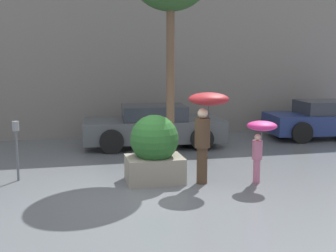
{
  "coord_description": "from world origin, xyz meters",
  "views": [
    {
      "loc": [
        -1.03,
        -7.62,
        2.52
      ],
      "look_at": [
        1.05,
        1.6,
        1.05
      ],
      "focal_mm": 45.0,
      "sensor_mm": 36.0,
      "label": 1
    }
  ],
  "objects_px": {
    "planter_box": "(154,149)",
    "parked_car_far": "(324,120)",
    "parked_car_near": "(154,127)",
    "person_adult": "(206,115)",
    "parking_meter": "(16,138)",
    "person_child": "(260,135)"
  },
  "relations": [
    {
      "from": "parking_meter",
      "to": "person_child",
      "type": "bearing_deg",
      "value": -15.13
    },
    {
      "from": "person_adult",
      "to": "parking_meter",
      "type": "xyz_separation_m",
      "value": [
        -3.83,
        1.03,
        -0.5
      ]
    },
    {
      "from": "planter_box",
      "to": "person_child",
      "type": "bearing_deg",
      "value": -16.18
    },
    {
      "from": "parked_car_far",
      "to": "parking_meter",
      "type": "bearing_deg",
      "value": 114.28
    },
    {
      "from": "person_adult",
      "to": "parked_car_far",
      "type": "relative_size",
      "value": 0.49
    },
    {
      "from": "person_adult",
      "to": "planter_box",
      "type": "bearing_deg",
      "value": 147.83
    },
    {
      "from": "planter_box",
      "to": "parking_meter",
      "type": "bearing_deg",
      "value": 165.65
    },
    {
      "from": "parked_car_far",
      "to": "parking_meter",
      "type": "xyz_separation_m",
      "value": [
        -9.26,
        -3.11,
        0.34
      ]
    },
    {
      "from": "person_adult",
      "to": "parked_car_near",
      "type": "bearing_deg",
      "value": 79.41
    },
    {
      "from": "planter_box",
      "to": "parked_car_near",
      "type": "height_order",
      "value": "planter_box"
    },
    {
      "from": "planter_box",
      "to": "person_adult",
      "type": "relative_size",
      "value": 0.75
    },
    {
      "from": "parking_meter",
      "to": "planter_box",
      "type": "bearing_deg",
      "value": -14.35
    },
    {
      "from": "person_child",
      "to": "parking_meter",
      "type": "bearing_deg",
      "value": -135.33
    },
    {
      "from": "planter_box",
      "to": "parked_car_near",
      "type": "bearing_deg",
      "value": 79.37
    },
    {
      "from": "planter_box",
      "to": "parked_car_far",
      "type": "relative_size",
      "value": 0.37
    },
    {
      "from": "parked_car_far",
      "to": "planter_box",
      "type": "bearing_deg",
      "value": 126.41
    },
    {
      "from": "planter_box",
      "to": "parked_car_near",
      "type": "distance_m",
      "value": 3.75
    },
    {
      "from": "person_adult",
      "to": "person_child",
      "type": "distance_m",
      "value": 1.18
    },
    {
      "from": "parked_car_far",
      "to": "parking_meter",
      "type": "distance_m",
      "value": 9.77
    },
    {
      "from": "parked_car_near",
      "to": "parking_meter",
      "type": "height_order",
      "value": "parking_meter"
    },
    {
      "from": "parked_car_near",
      "to": "parking_meter",
      "type": "bearing_deg",
      "value": 134.28
    },
    {
      "from": "person_adult",
      "to": "parked_car_far",
      "type": "xyz_separation_m",
      "value": [
        5.43,
        4.14,
        -0.84
      ]
    }
  ]
}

